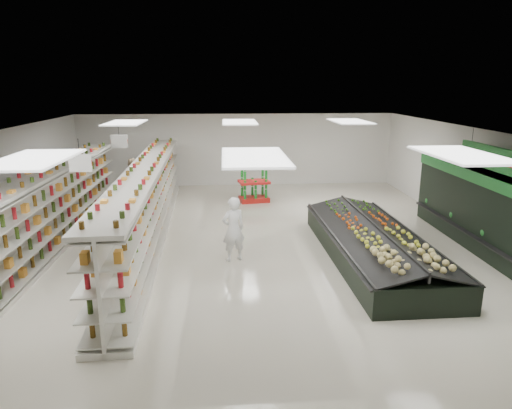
{
  "coord_description": "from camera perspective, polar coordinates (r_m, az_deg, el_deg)",
  "views": [
    {
      "loc": [
        -0.55,
        -12.41,
        4.48
      ],
      "look_at": [
        0.33,
        0.21,
        1.12
      ],
      "focal_mm": 32.0,
      "sensor_mm": 36.0,
      "label": 1
    }
  ],
  "objects": [
    {
      "name": "floor",
      "position": [
        13.21,
        -1.36,
        -4.97
      ],
      "size": [
        16.0,
        16.0,
        0.0
      ],
      "primitive_type": "plane",
      "color": "beige",
      "rests_on": "ground"
    },
    {
      "name": "ceiling",
      "position": [
        12.49,
        -1.45,
        8.98
      ],
      "size": [
        14.0,
        16.0,
        0.02
      ],
      "primitive_type": "cube",
      "color": "white",
      "rests_on": "wall_back"
    },
    {
      "name": "wall_back",
      "position": [
        20.62,
        -2.43,
        6.83
      ],
      "size": [
        14.0,
        0.02,
        3.2
      ],
      "primitive_type": "cube",
      "color": "white",
      "rests_on": "floor"
    },
    {
      "name": "wall_front",
      "position": [
        5.3,
        2.78,
        -18.11
      ],
      "size": [
        14.0,
        0.02,
        3.2
      ],
      "primitive_type": "cube",
      "color": "white",
      "rests_on": "floor"
    },
    {
      "name": "wall_right",
      "position": [
        14.81,
        26.79,
        2.04
      ],
      "size": [
        0.02,
        16.0,
        3.2
      ],
      "primitive_type": "cube",
      "color": "white",
      "rests_on": "floor"
    },
    {
      "name": "produce_wall_case",
      "position": [
        13.4,
        28.08,
        -0.91
      ],
      "size": [
        0.93,
        8.0,
        2.2
      ],
      "color": "black",
      "rests_on": "floor"
    },
    {
      "name": "aisle_sign_near",
      "position": [
        11.04,
        -21.12,
        4.86
      ],
      "size": [
        0.52,
        0.06,
        0.75
      ],
      "color": "white",
      "rests_on": "ceiling"
    },
    {
      "name": "aisle_sign_far",
      "position": [
        14.87,
        -16.72,
        7.57
      ],
      "size": [
        0.52,
        0.06,
        0.75
      ],
      "color": "white",
      "rests_on": "ceiling"
    },
    {
      "name": "hortifruti_banner",
      "position": [
        12.98,
        27.76,
        5.06
      ],
      "size": [
        0.12,
        3.2,
        0.95
      ],
      "color": "#1E7029",
      "rests_on": "ceiling"
    },
    {
      "name": "gondola_left",
      "position": [
        13.4,
        -25.36,
        -1.67
      ],
      "size": [
        0.99,
        12.56,
        2.18
      ],
      "rotation": [
        0.0,
        0.0,
        -0.0
      ],
      "color": "silver",
      "rests_on": "floor"
    },
    {
      "name": "gondola_center",
      "position": [
        13.8,
        -13.33,
        -0.13
      ],
      "size": [
        1.38,
        12.65,
        2.19
      ],
      "rotation": [
        0.0,
        0.0,
        0.03
      ],
      "color": "silver",
      "rests_on": "floor"
    },
    {
      "name": "produce_island",
      "position": [
        12.38,
        14.48,
        -4.68
      ],
      "size": [
        2.44,
        6.48,
        0.96
      ],
      "rotation": [
        0.0,
        0.0,
        0.02
      ],
      "color": "black",
      "rests_on": "floor"
    },
    {
      "name": "soda_endcap",
      "position": [
        17.76,
        -0.25,
        2.64
      ],
      "size": [
        1.27,
        0.96,
        1.48
      ],
      "rotation": [
        0.0,
        0.0,
        0.16
      ],
      "color": "red",
      "rests_on": "floor"
    },
    {
      "name": "shopper_main",
      "position": [
        11.76,
        -2.85,
        -3.11
      ],
      "size": [
        0.74,
        0.62,
        1.71
      ],
      "primitive_type": "imported",
      "rotation": [
        0.0,
        0.0,
        3.55
      ],
      "color": "white",
      "rests_on": "floor"
    },
    {
      "name": "shopper_background",
      "position": [
        18.02,
        -14.94,
        2.85
      ],
      "size": [
        0.68,
        0.94,
        1.77
      ],
      "primitive_type": "imported",
      "rotation": [
        0.0,
        0.0,
        1.38
      ],
      "color": "tan",
      "rests_on": "floor"
    }
  ]
}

